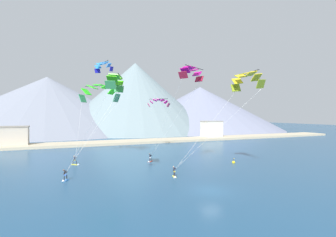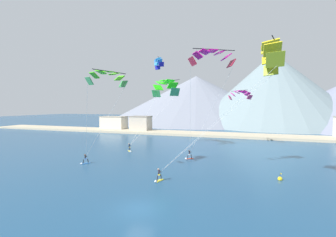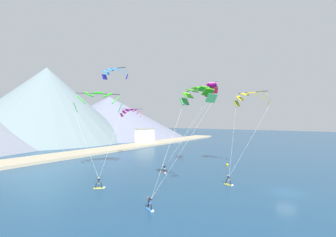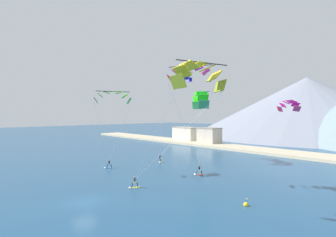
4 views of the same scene
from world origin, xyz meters
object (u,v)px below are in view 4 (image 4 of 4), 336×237
at_px(parafoil_kite_near_trail, 199,74).
at_px(parafoil_kite_distant_high_outer, 289,105).
at_px(race_marker_buoy, 246,205).
at_px(kitesurfer_far_left, 160,160).
at_px(parafoil_kite_distant_low_drift, 187,75).
at_px(parafoil_kite_mid_center, 191,73).
at_px(parafoil_kite_near_lead, 113,96).
at_px(kitesurfer_near_lead, 108,166).
at_px(kitesurfer_mid_center, 198,172).
at_px(parafoil_kite_far_left, 200,98).
at_px(kitesurfer_near_trail, 133,185).

height_order(parafoil_kite_near_trail, parafoil_kite_distant_high_outer, parafoil_kite_near_trail).
xyz_separation_m(parafoil_kite_near_trail, race_marker_buoy, (2.08, 5.80, -14.54)).
bearing_deg(kitesurfer_far_left, race_marker_buoy, -20.36).
height_order(parafoil_kite_distant_high_outer, parafoil_kite_distant_low_drift, parafoil_kite_distant_low_drift).
relative_size(parafoil_kite_mid_center, parafoil_kite_distant_low_drift, 3.73).
distance_m(kitesurfer_far_left, parafoil_kite_near_lead, 19.54).
bearing_deg(kitesurfer_near_lead, race_marker_buoy, 2.57).
bearing_deg(parafoil_kite_near_lead, race_marker_buoy, 9.78).
height_order(kitesurfer_mid_center, parafoil_kite_far_left, parafoil_kite_far_left).
height_order(kitesurfer_near_lead, parafoil_kite_distant_low_drift, parafoil_kite_distant_low_drift).
bearing_deg(parafoil_kite_distant_high_outer, parafoil_kite_far_left, -156.98).
distance_m(parafoil_kite_distant_high_outer, race_marker_buoy, 27.38).
height_order(parafoil_kite_near_lead, race_marker_buoy, parafoil_kite_near_lead).
xyz_separation_m(kitesurfer_far_left, parafoil_kite_mid_center, (18.14, -9.80, 15.73)).
distance_m(kitesurfer_near_trail, parafoil_kite_distant_low_drift, 26.53).
xyz_separation_m(kitesurfer_mid_center, parafoil_kite_distant_high_outer, (8.37, 16.48, 11.84)).
bearing_deg(kitesurfer_near_lead, parafoil_kite_far_left, 67.49).
height_order(kitesurfer_far_left, parafoil_kite_distant_high_outer, parafoil_kite_distant_high_outer).
distance_m(kitesurfer_near_lead, kitesurfer_far_left, 11.54).
distance_m(kitesurfer_near_trail, parafoil_kite_near_lead, 15.52).
height_order(kitesurfer_far_left, parafoil_kite_far_left, parafoil_kite_far_left).
distance_m(parafoil_kite_near_trail, parafoil_kite_distant_high_outer, 30.02).
height_order(kitesurfer_mid_center, race_marker_buoy, kitesurfer_mid_center).
height_order(kitesurfer_near_lead, kitesurfer_near_trail, kitesurfer_near_trail).
bearing_deg(kitesurfer_mid_center, parafoil_kite_distant_high_outer, 63.09).
relative_size(kitesurfer_far_left, parafoil_kite_distant_high_outer, 0.31).
height_order(kitesurfer_near_lead, race_marker_buoy, kitesurfer_near_lead).
relative_size(parafoil_kite_near_lead, parafoil_kite_near_trail, 0.90).
bearing_deg(parafoil_kite_near_trail, parafoil_kite_mid_center, 138.33).
distance_m(parafoil_kite_near_trail, race_marker_buoy, 15.79).
xyz_separation_m(kitesurfer_far_left, parafoil_kite_near_lead, (4.16, -13.94, 13.04)).
xyz_separation_m(parafoil_kite_near_trail, parafoil_kite_distant_low_drift, (-19.48, 18.45, 3.87)).
bearing_deg(kitesurfer_far_left, parafoil_kite_mid_center, -28.38).
xyz_separation_m(parafoil_kite_near_lead, parafoil_kite_near_trail, (20.73, -1.87, 1.15)).
relative_size(kitesurfer_far_left, parafoil_kite_distant_low_drift, 0.41).
xyz_separation_m(kitesurfer_near_trail, kitesurfer_mid_center, (0.82, 12.89, 0.01)).
xyz_separation_m(parafoil_kite_near_lead, race_marker_buoy, (22.81, 3.93, -13.39)).
height_order(parafoil_kite_near_lead, parafoil_kite_distant_low_drift, parafoil_kite_distant_low_drift).
bearing_deg(parafoil_kite_near_lead, parafoil_kite_distant_low_drift, 85.67).
bearing_deg(parafoil_kite_distant_high_outer, parafoil_kite_distant_low_drift, -144.98).
height_order(kitesurfer_near_lead, kitesurfer_mid_center, kitesurfer_mid_center).
bearing_deg(parafoil_kite_distant_low_drift, parafoil_kite_near_lead, -94.33).
relative_size(kitesurfer_near_trail, parafoil_kite_distant_low_drift, 0.42).
height_order(parafoil_kite_near_trail, race_marker_buoy, parafoil_kite_near_trail).
relative_size(kitesurfer_near_lead, parafoil_kite_distant_low_drift, 0.41).
xyz_separation_m(parafoil_kite_near_lead, parafoil_kite_far_left, (1.19, 21.00, 0.38)).
bearing_deg(parafoil_kite_distant_low_drift, parafoil_kite_near_trail, -43.44).
relative_size(parafoil_kite_near_trail, parafoil_kite_far_left, 1.05).
distance_m(parafoil_kite_far_left, parafoil_kite_distant_high_outer, 17.64).
distance_m(kitesurfer_near_trail, parafoil_kite_far_left, 27.15).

